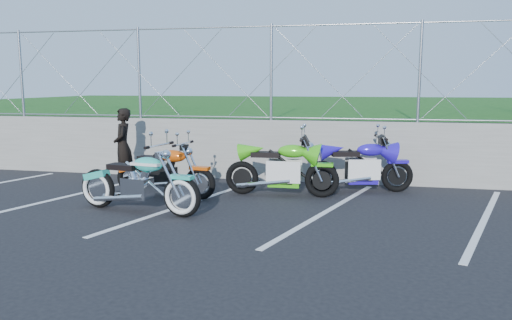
% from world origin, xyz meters
% --- Properties ---
extents(ground, '(90.00, 90.00, 0.00)m').
position_xyz_m(ground, '(0.00, 0.00, 0.00)').
color(ground, black).
rests_on(ground, ground).
extents(retaining_wall, '(30.00, 0.22, 1.30)m').
position_xyz_m(retaining_wall, '(0.00, 3.50, 0.65)').
color(retaining_wall, slate).
rests_on(retaining_wall, ground).
extents(grass_field, '(30.00, 20.00, 1.30)m').
position_xyz_m(grass_field, '(0.00, 13.50, 0.65)').
color(grass_field, '#174913').
rests_on(grass_field, ground).
extents(chain_link_fence, '(28.00, 0.03, 2.00)m').
position_xyz_m(chain_link_fence, '(0.00, 3.50, 2.30)').
color(chain_link_fence, gray).
rests_on(chain_link_fence, retaining_wall).
extents(parking_lines, '(18.29, 4.31, 0.01)m').
position_xyz_m(parking_lines, '(1.20, 1.00, 0.00)').
color(parking_lines, silver).
rests_on(parking_lines, ground).
extents(cruiser_turquoise, '(2.26, 0.71, 1.13)m').
position_xyz_m(cruiser_turquoise, '(-0.55, 0.30, 0.45)').
color(cruiser_turquoise, black).
rests_on(cruiser_turquoise, ground).
extents(naked_orange, '(2.03, 0.69, 1.02)m').
position_xyz_m(naked_orange, '(-0.58, 1.44, 0.43)').
color(naked_orange, black).
rests_on(naked_orange, ground).
extents(sportbike_green, '(2.13, 0.76, 1.10)m').
position_xyz_m(sportbike_green, '(1.51, 1.98, 0.47)').
color(sportbike_green, black).
rests_on(sportbike_green, ground).
extents(sportbike_blue, '(2.04, 0.76, 1.07)m').
position_xyz_m(sportbike_blue, '(2.92, 2.61, 0.46)').
color(sportbike_blue, black).
rests_on(sportbike_blue, ground).
extents(person_standing, '(0.57, 0.67, 1.57)m').
position_xyz_m(person_standing, '(-1.96, 2.52, 0.78)').
color(person_standing, black).
rests_on(person_standing, ground).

